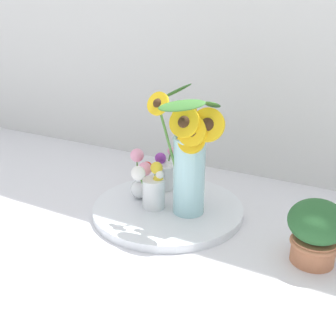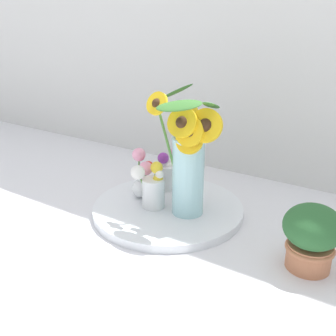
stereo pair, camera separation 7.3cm
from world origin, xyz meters
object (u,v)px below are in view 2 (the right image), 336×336
object	(u,v)px
serving_tray	(168,209)
vase_small_back	(166,173)
potted_plant	(312,235)
vase_small_center	(152,187)
mason_jar_sunflowers	(188,160)
vase_bulb_right	(143,175)

from	to	relation	value
serving_tray	vase_small_back	size ratio (longest dim) A/B	3.37
serving_tray	potted_plant	xyz separation A→B (m)	(0.43, -0.06, 0.08)
vase_small_center	mason_jar_sunflowers	bearing A→B (deg)	10.48
serving_tray	vase_small_center	distance (m)	0.09
mason_jar_sunflowers	vase_bulb_right	xyz separation A→B (m)	(-0.17, 0.02, -0.09)
vase_small_back	potted_plant	world-z (taller)	potted_plant
vase_bulb_right	potted_plant	size ratio (longest dim) A/B	0.96
serving_tray	vase_small_center	size ratio (longest dim) A/B	3.27
serving_tray	potted_plant	bearing A→B (deg)	-7.37
vase_small_back	potted_plant	distance (m)	0.53
serving_tray	vase_bulb_right	size ratio (longest dim) A/B	2.91
vase_small_center	vase_bulb_right	size ratio (longest dim) A/B	0.89
mason_jar_sunflowers	vase_small_back	world-z (taller)	mason_jar_sunflowers
mason_jar_sunflowers	vase_small_center	bearing A→B (deg)	-169.52
serving_tray	vase_bulb_right	world-z (taller)	vase_bulb_right
serving_tray	mason_jar_sunflowers	bearing A→B (deg)	-9.86
mason_jar_sunflowers	vase_bulb_right	world-z (taller)	mason_jar_sunflowers
potted_plant	vase_small_back	bearing A→B (deg)	162.17
vase_small_center	vase_small_back	size ratio (longest dim) A/B	1.03
mason_jar_sunflowers	vase_small_back	size ratio (longest dim) A/B	2.74
vase_bulb_right	potted_plant	distance (m)	0.53
vase_small_center	vase_bulb_right	bearing A→B (deg)	146.98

